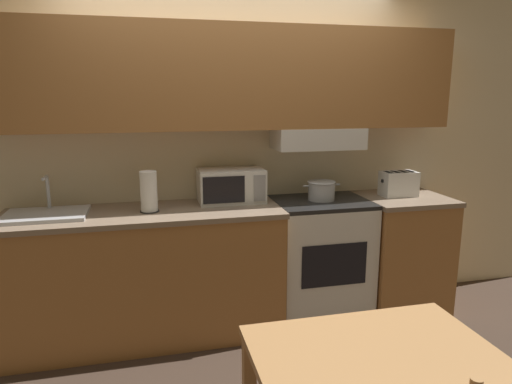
% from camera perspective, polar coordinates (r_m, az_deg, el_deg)
% --- Properties ---
extents(ground_plane, '(16.00, 16.00, 0.00)m').
position_cam_1_polar(ground_plane, '(3.91, -2.68, -14.09)').
color(ground_plane, '#3D2D23').
extents(wall_back, '(5.67, 0.38, 2.55)m').
position_cam_1_polar(wall_back, '(3.45, -2.46, 9.35)').
color(wall_back, beige).
rests_on(wall_back, ground_plane).
extents(lower_counter_main, '(1.91, 0.63, 0.94)m').
position_cam_1_polar(lower_counter_main, '(3.39, -13.44, -10.01)').
color(lower_counter_main, '#A36B38').
rests_on(lower_counter_main, ground_plane).
extents(lower_counter_right_stub, '(0.66, 0.63, 0.94)m').
position_cam_1_polar(lower_counter_right_stub, '(3.91, 17.58, -7.21)').
color(lower_counter_right_stub, '#A36B38').
rests_on(lower_counter_right_stub, ground_plane).
extents(stove_range, '(0.71, 0.57, 0.94)m').
position_cam_1_polar(stove_range, '(3.64, 7.98, -8.24)').
color(stove_range, silver).
rests_on(stove_range, ground_plane).
extents(cooking_pot, '(0.29, 0.21, 0.14)m').
position_cam_1_polar(cooking_pot, '(3.51, 8.18, 0.26)').
color(cooking_pot, '#B7BABF').
rests_on(cooking_pot, stove_range).
extents(microwave, '(0.49, 0.30, 0.25)m').
position_cam_1_polar(microwave, '(3.41, -3.15, 0.83)').
color(microwave, silver).
rests_on(microwave, lower_counter_main).
extents(toaster, '(0.29, 0.16, 0.20)m').
position_cam_1_polar(toaster, '(3.77, 17.39, 1.00)').
color(toaster, silver).
rests_on(toaster, lower_counter_right_stub).
extents(sink_basin, '(0.53, 0.38, 0.26)m').
position_cam_1_polar(sink_basin, '(3.31, -24.82, -2.52)').
color(sink_basin, '#B7BABF').
rests_on(sink_basin, lower_counter_main).
extents(paper_towel_roll, '(0.13, 0.13, 0.28)m').
position_cam_1_polar(paper_towel_roll, '(3.19, -13.26, 0.03)').
color(paper_towel_roll, black).
rests_on(paper_towel_roll, lower_counter_main).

